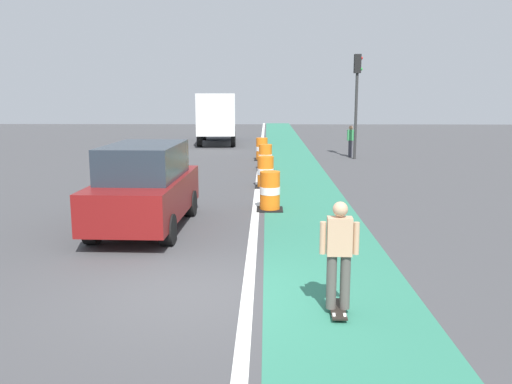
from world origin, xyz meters
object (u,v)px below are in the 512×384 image
object	(u,v)px
traffic_barrel_mid	(265,172)
traffic_barrel_back	(265,157)
traffic_barrel_far	(262,149)
skateboarder_on_lane	(339,254)
parked_suv_nearest	(145,186)
traffic_light_corner	(357,88)
pedestrian_crossing	(351,140)
traffic_barrel_front	(270,191)
delivery_truck_down_block	(217,115)

from	to	relation	value
traffic_barrel_mid	traffic_barrel_back	xyz separation A→B (m)	(-0.02, 4.43, 0.00)
traffic_barrel_far	traffic_barrel_back	bearing A→B (deg)	-87.02
skateboarder_on_lane	parked_suv_nearest	bearing A→B (deg)	127.89
traffic_barrel_far	traffic_light_corner	world-z (taller)	traffic_light_corner
traffic_barrel_mid	pedestrian_crossing	xyz separation A→B (m)	(4.33, 9.27, 0.33)
traffic_barrel_front	pedestrian_crossing	bearing A→B (deg)	72.10
skateboarder_on_lane	traffic_barrel_mid	size ratio (longest dim) A/B	1.55
traffic_barrel_back	pedestrian_crossing	distance (m)	6.51
traffic_barrel_front	delivery_truck_down_block	size ratio (longest dim) A/B	0.14
traffic_barrel_far	pedestrian_crossing	distance (m)	4.74
traffic_light_corner	traffic_barrel_front	bearing A→B (deg)	-109.42
traffic_barrel_mid	traffic_light_corner	world-z (taller)	traffic_light_corner
traffic_barrel_front	pedestrian_crossing	world-z (taller)	pedestrian_crossing
pedestrian_crossing	traffic_barrel_far	bearing A→B (deg)	-163.10
delivery_truck_down_block	pedestrian_crossing	world-z (taller)	delivery_truck_down_block
traffic_barrel_mid	traffic_barrel_far	size ratio (longest dim) A/B	1.00
delivery_truck_down_block	traffic_light_corner	bearing A→B (deg)	-47.97
traffic_barrel_mid	traffic_barrel_far	world-z (taller)	same
parked_suv_nearest	delivery_truck_down_block	bearing A→B (deg)	90.83
parked_suv_nearest	traffic_barrel_far	bearing A→B (deg)	79.07
parked_suv_nearest	pedestrian_crossing	distance (m)	16.78
skateboarder_on_lane	pedestrian_crossing	distance (m)	20.50
delivery_truck_down_block	traffic_light_corner	world-z (taller)	traffic_light_corner
traffic_light_corner	traffic_barrel_mid	bearing A→B (deg)	-117.60
delivery_truck_down_block	pedestrian_crossing	distance (m)	10.81
skateboarder_on_lane	parked_suv_nearest	world-z (taller)	parked_suv_nearest
traffic_barrel_far	traffic_light_corner	xyz separation A→B (m)	(4.64, 0.61, 2.97)
traffic_barrel_front	traffic_barrel_mid	size ratio (longest dim) A/B	1.00
skateboarder_on_lane	traffic_barrel_front	world-z (taller)	skateboarder_on_lane
traffic_barrel_back	traffic_light_corner	world-z (taller)	traffic_light_corner
traffic_barrel_front	skateboarder_on_lane	bearing A→B (deg)	-82.40
traffic_barrel_mid	traffic_barrel_back	distance (m)	4.43
skateboarder_on_lane	pedestrian_crossing	bearing A→B (deg)	80.92
traffic_barrel_far	traffic_light_corner	distance (m)	5.54
traffic_barrel_far	delivery_truck_down_block	bearing A→B (deg)	108.25
traffic_barrel_front	traffic_barrel_back	bearing A→B (deg)	91.02
delivery_truck_down_block	pedestrian_crossing	bearing A→B (deg)	-45.68
traffic_barrel_front	traffic_barrel_back	distance (m)	8.17
traffic_barrel_back	traffic_light_corner	distance (m)	6.73
skateboarder_on_lane	traffic_barrel_far	world-z (taller)	skateboarder_on_lane
parked_suv_nearest	traffic_barrel_front	bearing A→B (deg)	35.79
traffic_barrel_far	pedestrian_crossing	world-z (taller)	pedestrian_crossing
traffic_barrel_mid	pedestrian_crossing	bearing A→B (deg)	64.96
traffic_barrel_front	traffic_barrel_back	world-z (taller)	same
delivery_truck_down_block	skateboarder_on_lane	bearing A→B (deg)	-81.29
traffic_barrel_front	pedestrian_crossing	xyz separation A→B (m)	(4.20, 13.01, 0.33)
traffic_barrel_back	delivery_truck_down_block	distance (m)	13.00
parked_suv_nearest	traffic_barrel_back	xyz separation A→B (m)	(2.84, 10.32, -0.50)
skateboarder_on_lane	traffic_barrel_front	distance (m)	7.31
traffic_light_corner	pedestrian_crossing	xyz separation A→B (m)	(-0.11, 0.77, -2.64)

